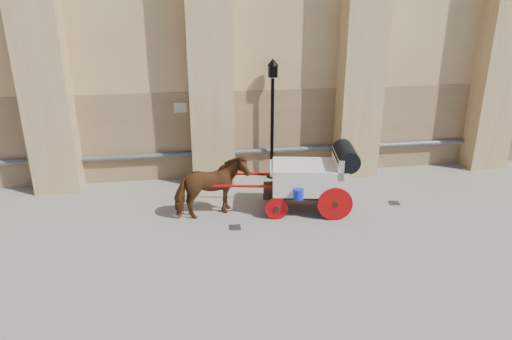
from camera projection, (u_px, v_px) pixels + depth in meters
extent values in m
plane|color=gray|center=(259.00, 226.00, 12.46)|extent=(90.00, 90.00, 0.00)
cube|color=#997850|center=(297.00, 131.00, 16.07)|extent=(44.00, 0.35, 3.00)
cylinder|color=#59595B|center=(298.00, 149.00, 16.03)|extent=(42.00, 0.18, 0.18)
cube|color=beige|center=(180.00, 108.00, 14.99)|extent=(0.42, 0.04, 0.32)
imported|color=#562C16|center=(211.00, 188.00, 12.79)|extent=(2.23, 1.52, 1.73)
cube|color=black|center=(304.00, 191.00, 13.28)|extent=(2.54, 1.49, 0.13)
cube|color=beige|center=(308.00, 177.00, 13.13)|extent=(2.27, 1.70, 0.76)
cube|color=beige|center=(338.00, 163.00, 12.96)|extent=(0.40, 1.36, 0.60)
cube|color=beige|center=(277.00, 168.00, 13.06)|extent=(0.58, 1.24, 0.11)
cylinder|color=black|center=(346.00, 156.00, 12.88)|extent=(0.84, 1.44, 0.61)
cylinder|color=#AD0608|center=(335.00, 204.00, 12.67)|extent=(0.97, 0.24, 0.98)
cylinder|color=#AD0608|center=(329.00, 186.00, 13.93)|extent=(0.97, 0.24, 0.98)
cylinder|color=#AD0608|center=(276.00, 209.00, 12.76)|extent=(0.65, 0.18, 0.65)
cylinder|color=#AD0608|center=(276.00, 190.00, 14.02)|extent=(0.65, 0.18, 0.65)
cylinder|color=#AD0608|center=(242.00, 186.00, 12.75)|extent=(2.57, 0.53, 0.08)
cylinder|color=#AD0608|center=(244.00, 174.00, 13.67)|extent=(2.57, 0.53, 0.08)
cylinder|color=#141EB9|center=(299.00, 194.00, 12.50)|extent=(0.28, 0.28, 0.28)
cylinder|color=black|center=(272.00, 130.00, 15.38)|extent=(0.11, 0.11, 3.43)
cone|color=black|center=(272.00, 172.00, 15.91)|extent=(0.34, 0.34, 0.34)
cube|color=black|center=(273.00, 71.00, 14.70)|extent=(0.27, 0.27, 0.40)
cone|color=black|center=(273.00, 62.00, 14.60)|extent=(0.38, 0.38, 0.23)
cube|color=black|center=(235.00, 227.00, 12.39)|extent=(0.33, 0.33, 0.01)
cube|color=black|center=(394.00, 203.00, 13.89)|extent=(0.38, 0.38, 0.01)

